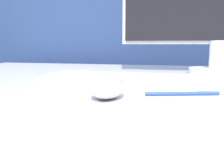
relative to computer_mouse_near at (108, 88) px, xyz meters
The scene contains 5 objects.
partition_panel 0.98m from the computer_mouse_near, 93.50° to the left, with size 5.00×0.03×1.45m.
computer_mouse_near is the anchor object (origin of this frame).
keyboard 0.20m from the computer_mouse_near, 96.14° to the left, with size 0.41×0.15×0.02m.
monitor 0.62m from the computer_mouse_near, 61.68° to the left, with size 0.69×0.20×0.44m.
pen 0.16m from the computer_mouse_near, 22.67° to the left, with size 0.15×0.05×0.01m.
Camera 1 is at (0.18, -0.77, 0.87)m, focal length 42.00 mm.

